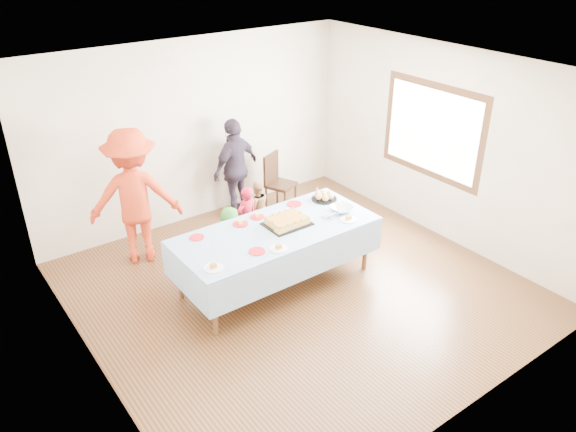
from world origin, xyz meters
The scene contains 22 objects.
ground centered at (0.00, 0.00, 0.00)m, with size 5.00×5.00×0.00m, color #432613.
room_walls centered at (0.05, 0.00, 1.77)m, with size 5.04×5.04×2.72m.
party_table centered at (-0.15, 0.25, 0.72)m, with size 2.50×1.10×0.78m.
birthday_cake centered at (0.03, 0.27, 0.82)m, with size 0.54×0.41×0.09m.
rolls_tray centered at (0.84, 0.54, 0.82)m, with size 0.34×0.34×0.10m.
punch_bowl centered at (0.80, 0.14, 0.82)m, with size 0.29×0.29×0.07m, color silver.
party_hat centered at (0.81, 0.65, 0.86)m, with size 0.09×0.09×0.16m, color silver.
fork_pile centered at (0.57, 0.11, 0.81)m, with size 0.24×0.18×0.07m, color white, non-canonical shape.
plate_red_far_a centered at (-1.02, 0.63, 0.79)m, with size 0.17×0.17×0.01m, color red.
plate_red_far_b centered at (-0.43, 0.60, 0.79)m, with size 0.19×0.19×0.01m, color red.
plate_red_far_c centered at (-0.17, 0.64, 0.79)m, with size 0.18×0.18×0.01m, color red.
plate_red_far_d centered at (0.43, 0.66, 0.79)m, with size 0.20×0.20×0.01m, color red.
plate_red_near centered at (-0.63, -0.05, 0.79)m, with size 0.19×0.19×0.01m, color red.
plate_white_left centered at (-1.19, -0.06, 0.79)m, with size 0.22×0.22×0.01m, color white.
plate_white_mid centered at (-0.39, -0.15, 0.79)m, with size 0.21×0.21×0.01m, color white.
plate_white_right centered at (0.71, -0.09, 0.79)m, with size 0.21×0.21×0.01m, color white.
dining_chair centered at (1.07, 1.97, 0.51)m, with size 0.52×0.52×0.91m.
toddler_left centered at (0.02, 1.19, 0.47)m, with size 0.34×0.23×0.94m, color red.
toddler_mid centered at (-0.41, 0.91, 0.43)m, with size 0.42×0.28×0.87m, color #307F2A.
toddler_right centered at (0.41, 1.52, 0.40)m, with size 0.39×0.30×0.79m, color #AC7F50.
adult_left centered at (-1.27, 1.83, 0.92)m, with size 1.19×0.68×1.84m, color red.
adult_right centered at (0.46, 2.18, 0.77)m, with size 0.91×0.38×1.55m, color #322938.
Camera 1 is at (-3.54, -4.61, 4.06)m, focal length 35.00 mm.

